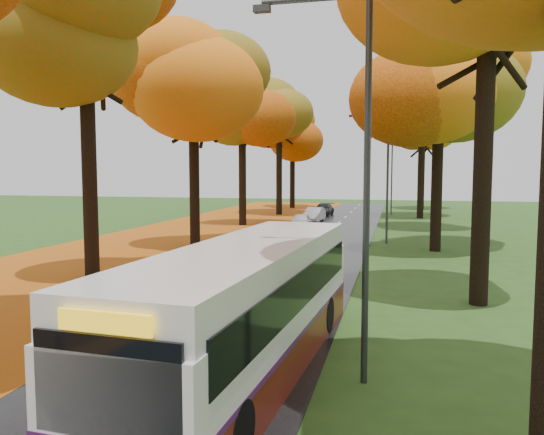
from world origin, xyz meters
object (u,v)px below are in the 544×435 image
(streetlamp_near, at_px, (355,157))
(streetlamp_mid, at_px, (383,166))
(car_white, at_px, (301,221))
(car_silver, at_px, (314,215))
(car_dark, at_px, (324,209))
(bus, at_px, (249,304))
(streetlamp_far, at_px, (389,168))

(streetlamp_near, relative_size, streetlamp_mid, 1.00)
(streetlamp_near, xyz_separation_m, streetlamp_mid, (0.00, 22.00, 0.00))
(car_white, distance_m, car_silver, 6.47)
(streetlamp_mid, relative_size, car_dark, 2.01)
(car_white, relative_size, car_dark, 0.90)
(car_white, bearing_deg, car_dark, 84.76)
(car_white, distance_m, car_dark, 13.50)
(bus, height_order, car_white, bus)
(car_silver, bearing_deg, streetlamp_far, 60.77)
(car_silver, bearing_deg, bus, -79.91)
(streetlamp_far, xyz_separation_m, car_white, (-6.17, -15.96, -4.06))
(streetlamp_near, relative_size, car_silver, 2.15)
(car_silver, height_order, car_dark, car_silver)
(car_white, relative_size, car_silver, 0.96)
(streetlamp_mid, distance_m, bus, 22.30)
(car_white, bearing_deg, car_silver, 83.98)
(bus, bearing_deg, streetlamp_near, 2.60)
(streetlamp_mid, xyz_separation_m, car_white, (-6.17, 6.04, -4.06))
(streetlamp_near, relative_size, car_white, 2.23)
(streetlamp_mid, distance_m, streetlamp_far, 22.00)
(streetlamp_near, relative_size, bus, 0.74)
(streetlamp_far, distance_m, car_white, 17.59)
(streetlamp_near, xyz_separation_m, car_dark, (-6.30, 41.54, -4.10))
(streetlamp_far, bearing_deg, streetlamp_mid, -90.00)
(streetlamp_near, bearing_deg, car_silver, 100.09)
(streetlamp_mid, relative_size, streetlamp_far, 1.00)
(streetlamp_mid, xyz_separation_m, streetlamp_far, (0.00, 22.00, 0.00))
(streetlamp_near, bearing_deg, bus, 178.79)
(streetlamp_near, xyz_separation_m, bus, (-2.27, 0.05, -3.21))
(car_white, xyz_separation_m, car_dark, (-0.13, 13.50, -0.03))
(bus, relative_size, car_white, 3.01)
(streetlamp_near, bearing_deg, car_white, 102.41)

